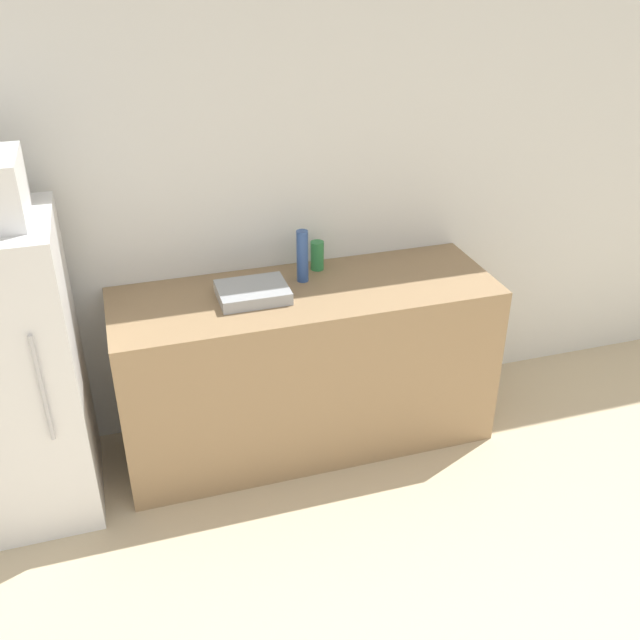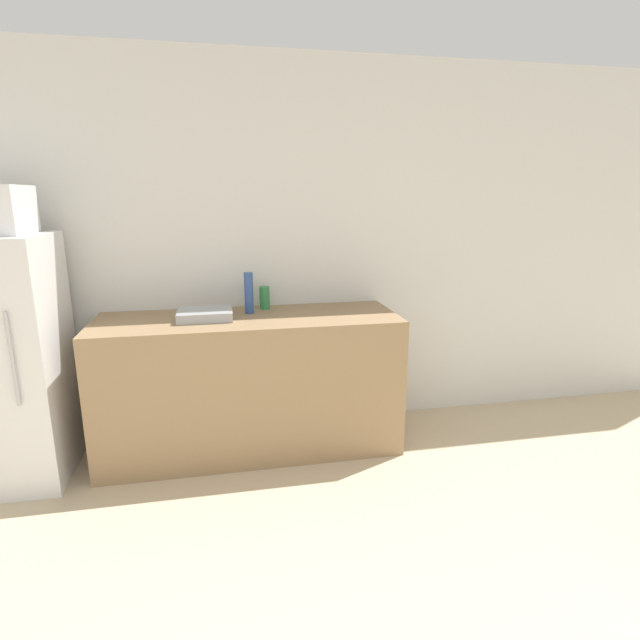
% 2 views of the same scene
% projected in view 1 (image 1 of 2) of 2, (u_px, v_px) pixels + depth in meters
% --- Properties ---
extents(wall_back, '(8.00, 0.06, 2.60)m').
position_uv_depth(wall_back, '(302.00, 192.00, 3.71)').
color(wall_back, silver).
rests_on(wall_back, ground_plane).
extents(refrigerator, '(0.61, 0.66, 1.47)m').
position_uv_depth(refrigerator, '(10.00, 375.00, 3.22)').
color(refrigerator, silver).
rests_on(refrigerator, ground_plane).
extents(counter, '(1.95, 0.66, 0.91)m').
position_uv_depth(counter, '(307.00, 367.00, 3.79)').
color(counter, '#937551').
rests_on(counter, ground_plane).
extents(sink_basin, '(0.34, 0.27, 0.06)m').
position_uv_depth(sink_basin, '(253.00, 292.00, 3.48)').
color(sink_basin, '#9EA3A8').
rests_on(sink_basin, counter).
extents(bottle_tall, '(0.06, 0.06, 0.27)m').
position_uv_depth(bottle_tall, '(302.00, 256.00, 3.60)').
color(bottle_tall, '#2D4C8C').
rests_on(bottle_tall, counter).
extents(bottle_short, '(0.07, 0.07, 0.16)m').
position_uv_depth(bottle_short, '(317.00, 256.00, 3.75)').
color(bottle_short, '#2D7F42').
rests_on(bottle_short, counter).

